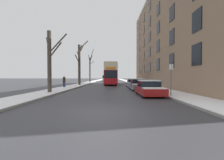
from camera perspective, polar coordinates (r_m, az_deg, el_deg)
name	(u,v)px	position (r m, az deg, el deg)	size (l,w,h in m)	color
ground_plane	(103,113)	(7.11, -3.53, -12.26)	(320.00, 320.00, 0.00)	#38383D
sidewalk_left	(95,81)	(60.28, -6.46, -0.33)	(2.71, 130.00, 0.16)	gray
sidewalk_right	(126,81)	(60.20, 5.22, -0.33)	(2.71, 130.00, 0.16)	gray
terrace_facade_right	(179,35)	(28.96, 24.25, 15.38)	(9.10, 35.55, 17.61)	#8C7056
bare_tree_left_0	(49,60)	(16.09, -22.82, 6.88)	(2.43, 0.99, 6.18)	#423A30
bare_tree_left_1	(79,63)	(29.59, -12.56, 6.26)	(2.61, 2.83, 8.63)	#423A30
bare_tree_left_2	(89,68)	(42.92, -8.59, 4.36)	(1.56, 2.42, 9.39)	#423A30
double_decker_bus	(110,73)	(31.77, -0.67, 2.70)	(2.53, 10.44, 4.42)	red
parked_car_0	(148,88)	(13.70, 13.65, -3.11)	(1.88, 4.34, 1.38)	maroon
parked_car_1	(137,85)	(19.07, 9.67, -1.82)	(1.89, 4.02, 1.44)	slate
parked_car_2	(132,83)	(24.36, 7.50, -1.26)	(1.68, 4.04, 1.35)	#9EA3AD
oncoming_van	(105,78)	(52.69, -2.72, 0.72)	(2.00, 4.84, 2.29)	white
pedestrian_left_sidewalk	(63,81)	(23.17, -18.03, -0.48)	(0.40, 0.40, 1.83)	navy
street_sign_post	(170,78)	(12.72, 21.34, 0.57)	(0.32, 0.07, 2.69)	#4C4F54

